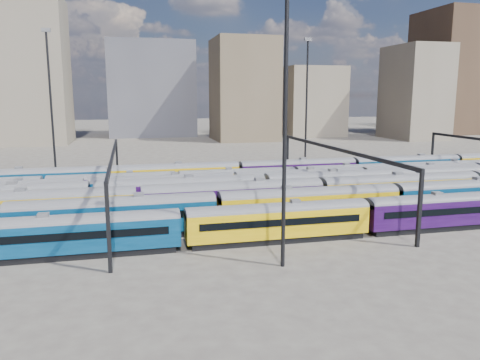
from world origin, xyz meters
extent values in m
plane|color=#46403B|center=(0.00, 0.00, 0.00)|extent=(500.00, 500.00, 0.00)
cube|color=black|center=(-23.13, -15.00, 0.34)|extent=(18.40, 2.39, 0.68)
cube|color=#052D4E|center=(-23.13, -15.00, 2.08)|extent=(19.36, 2.81, 2.81)
cylinder|color=#4C4C51|center=(-23.13, -15.00, 3.49)|extent=(19.36, 2.81, 2.81)
cube|color=black|center=(-23.13, -16.42, 2.42)|extent=(17.04, 0.06, 0.73)
cube|color=black|center=(-23.13, -13.58, 2.42)|extent=(17.04, 0.06, 0.73)
cube|color=slate|center=(-23.13, -15.00, 4.23)|extent=(0.97, 0.87, 0.34)
cube|color=black|center=(-3.17, -15.00, 0.34)|extent=(18.40, 2.39, 0.68)
cube|color=#C19707|center=(-3.17, -15.00, 2.08)|extent=(19.36, 2.81, 2.81)
cylinder|color=#4C4C51|center=(-3.17, -15.00, 3.49)|extent=(19.36, 2.81, 2.81)
cube|color=black|center=(-3.17, -16.42, 2.42)|extent=(17.04, 0.06, 0.73)
cube|color=black|center=(-3.17, -13.58, 2.42)|extent=(17.04, 0.06, 0.73)
cube|color=slate|center=(-3.17, -15.00, 4.23)|extent=(0.97, 0.87, 0.34)
cube|color=black|center=(16.79, -15.00, 0.34)|extent=(18.40, 2.39, 0.68)
cube|color=#1E0736|center=(16.79, -15.00, 2.08)|extent=(19.36, 2.81, 2.81)
cylinder|color=#4C4C51|center=(16.79, -15.00, 3.49)|extent=(19.36, 2.81, 2.81)
cube|color=black|center=(16.79, -16.42, 2.42)|extent=(17.04, 0.06, 0.73)
cube|color=black|center=(16.79, -13.58, 2.42)|extent=(17.04, 0.06, 0.73)
cube|color=slate|center=(16.79, -15.00, 4.23)|extent=(0.97, 0.87, 0.34)
cube|color=black|center=(-19.79, -10.00, 0.38)|extent=(20.40, 2.65, 0.75)
cube|color=#052D4E|center=(-19.79, -10.00, 2.31)|extent=(21.48, 3.11, 3.11)
cylinder|color=#4C4C51|center=(-19.79, -10.00, 3.87)|extent=(21.48, 3.11, 3.11)
cube|color=black|center=(-19.79, -11.58, 2.68)|extent=(18.90, 0.06, 0.81)
cube|color=black|center=(-19.79, -8.42, 2.68)|extent=(18.90, 0.06, 0.81)
cube|color=slate|center=(-19.79, -10.00, 4.70)|extent=(1.07, 0.97, 0.38)
cube|color=black|center=(2.29, -10.00, 0.38)|extent=(20.40, 2.65, 0.75)
cube|color=#C19707|center=(2.29, -10.00, 2.31)|extent=(21.48, 3.11, 3.11)
cylinder|color=#4C4C51|center=(2.29, -10.00, 3.87)|extent=(21.48, 3.11, 3.11)
cube|color=black|center=(2.29, -11.58, 2.68)|extent=(18.90, 0.06, 0.81)
cube|color=black|center=(2.29, -8.42, 2.68)|extent=(18.90, 0.06, 0.81)
cube|color=slate|center=(2.29, -10.00, 4.70)|extent=(1.07, 0.97, 0.38)
cube|color=black|center=(24.37, -10.00, 0.38)|extent=(20.40, 2.65, 0.75)
cube|color=#052D4E|center=(24.37, -10.00, 2.31)|extent=(21.48, 3.11, 3.11)
cylinder|color=#4C4C51|center=(24.37, -10.00, 3.87)|extent=(21.48, 3.11, 3.11)
cube|color=black|center=(24.37, -11.58, 2.68)|extent=(18.90, 0.06, 0.81)
cube|color=black|center=(24.37, -8.42, 2.68)|extent=(18.90, 0.06, 0.81)
cube|color=slate|center=(24.37, -10.00, 4.70)|extent=(1.07, 0.97, 0.38)
cube|color=black|center=(-28.58, -5.00, 0.39)|extent=(21.17, 2.75, 0.78)
cube|color=#C19707|center=(-28.58, -5.00, 2.40)|extent=(22.28, 3.23, 3.23)
cylinder|color=#4C4C51|center=(-28.58, -5.00, 4.01)|extent=(22.28, 3.23, 3.23)
cube|color=black|center=(-28.58, -6.64, 2.78)|extent=(19.61, 0.06, 0.84)
cube|color=black|center=(-28.58, -3.36, 2.78)|extent=(19.61, 0.06, 0.84)
cube|color=slate|center=(-28.58, -5.00, 4.87)|extent=(1.11, 1.00, 0.39)
cube|color=black|center=(-5.70, -5.00, 0.39)|extent=(21.17, 2.75, 0.78)
cube|color=#1E0736|center=(-5.70, -5.00, 2.40)|extent=(22.28, 3.23, 3.23)
cylinder|color=#4C4C51|center=(-5.70, -5.00, 4.01)|extent=(22.28, 3.23, 3.23)
cube|color=black|center=(-5.70, -6.64, 2.78)|extent=(19.61, 0.06, 0.84)
cube|color=black|center=(-5.70, -3.36, 2.78)|extent=(19.61, 0.06, 0.84)
cube|color=slate|center=(-5.70, -5.00, 4.87)|extent=(1.11, 1.00, 0.39)
cube|color=black|center=(17.19, -5.00, 0.39)|extent=(21.17, 2.75, 0.78)
cube|color=#C19707|center=(17.19, -5.00, 2.40)|extent=(22.28, 3.23, 3.23)
cylinder|color=#4C4C51|center=(17.19, -5.00, 4.01)|extent=(22.28, 3.23, 3.23)
cube|color=black|center=(17.19, -6.64, 2.78)|extent=(19.61, 0.06, 0.84)
cube|color=black|center=(17.19, -3.36, 2.78)|extent=(19.61, 0.06, 0.84)
cube|color=slate|center=(17.19, -5.00, 4.87)|extent=(1.11, 1.00, 0.39)
cube|color=black|center=(-11.51, 0.00, 0.38)|extent=(20.82, 2.70, 0.77)
cube|color=#1E0736|center=(-11.51, 0.00, 2.36)|extent=(21.92, 3.18, 3.18)
cylinder|color=#4C4C51|center=(-11.51, 0.00, 3.94)|extent=(21.92, 3.18, 3.18)
cube|color=black|center=(-11.51, -1.61, 2.74)|extent=(19.29, 0.06, 0.82)
cube|color=black|center=(-11.51, 1.61, 2.74)|extent=(19.29, 0.06, 0.82)
cube|color=slate|center=(-11.51, 0.00, 4.79)|extent=(1.10, 0.99, 0.38)
cube|color=black|center=(11.01, 0.00, 0.38)|extent=(20.82, 2.70, 0.77)
cube|color=#C19707|center=(11.01, 0.00, 2.36)|extent=(21.92, 3.18, 3.18)
cylinder|color=#4C4C51|center=(11.01, 0.00, 3.94)|extent=(21.92, 3.18, 3.18)
cube|color=black|center=(11.01, -1.61, 2.74)|extent=(19.29, 0.06, 0.82)
cube|color=black|center=(11.01, 1.61, 2.74)|extent=(19.29, 0.06, 0.82)
cube|color=slate|center=(11.01, 0.00, 4.79)|extent=(1.10, 0.99, 0.38)
cube|color=black|center=(33.53, 0.00, 0.38)|extent=(20.82, 2.70, 0.77)
cube|color=#052D4E|center=(33.53, 0.00, 2.36)|extent=(21.92, 3.18, 3.18)
cylinder|color=#4C4C51|center=(33.53, 0.00, 3.94)|extent=(21.92, 3.18, 3.18)
cube|color=black|center=(33.53, 1.61, 2.74)|extent=(19.29, 0.06, 0.82)
cube|color=slate|center=(33.53, 0.00, 4.79)|extent=(1.10, 0.99, 0.38)
cube|color=black|center=(-34.07, 5.00, 0.35)|extent=(18.85, 2.45, 0.69)
cube|color=#1E0736|center=(-34.07, 5.00, 2.13)|extent=(19.84, 2.88, 2.88)
cylinder|color=#4C4C51|center=(-34.07, 5.00, 3.57)|extent=(19.84, 2.88, 2.88)
cube|color=black|center=(-34.07, 3.54, 2.48)|extent=(17.46, 0.06, 0.74)
cube|color=black|center=(-34.07, 6.46, 2.48)|extent=(17.46, 0.06, 0.74)
cube|color=slate|center=(-34.07, 5.00, 4.34)|extent=(0.99, 0.89, 0.35)
cube|color=black|center=(-13.62, 5.00, 0.35)|extent=(18.85, 2.45, 0.69)
cube|color=#052D4E|center=(-13.62, 5.00, 2.13)|extent=(19.84, 2.88, 2.88)
cylinder|color=#4C4C51|center=(-13.62, 5.00, 3.57)|extent=(19.84, 2.88, 2.88)
cube|color=black|center=(-13.62, 3.54, 2.48)|extent=(17.46, 0.06, 0.74)
cube|color=black|center=(-13.62, 6.46, 2.48)|extent=(17.46, 0.06, 0.74)
cube|color=slate|center=(-13.62, 5.00, 4.34)|extent=(0.99, 0.89, 0.35)
cube|color=black|center=(6.82, 5.00, 0.35)|extent=(18.85, 2.45, 0.69)
cube|color=#C19707|center=(6.82, 5.00, 2.13)|extent=(19.84, 2.88, 2.88)
cylinder|color=#4C4C51|center=(6.82, 5.00, 3.57)|extent=(19.84, 2.88, 2.88)
cube|color=black|center=(6.82, 3.54, 2.48)|extent=(17.46, 0.06, 0.74)
cube|color=black|center=(6.82, 6.46, 2.48)|extent=(17.46, 0.06, 0.74)
cube|color=slate|center=(6.82, 5.00, 4.34)|extent=(0.99, 0.89, 0.35)
cube|color=black|center=(27.26, 5.00, 0.35)|extent=(18.85, 2.45, 0.69)
cube|color=#1E0736|center=(27.26, 5.00, 2.13)|extent=(19.84, 2.88, 2.88)
cylinder|color=#4C4C51|center=(27.26, 5.00, 3.57)|extent=(19.84, 2.88, 2.88)
cube|color=black|center=(27.26, 3.54, 2.48)|extent=(17.46, 0.06, 0.74)
cube|color=black|center=(27.26, 6.46, 2.48)|extent=(17.46, 0.06, 0.74)
cube|color=slate|center=(27.26, 5.00, 4.34)|extent=(0.99, 0.89, 0.35)
cube|color=black|center=(-20.52, 10.00, 0.32)|extent=(17.34, 2.25, 0.64)
cube|color=#1E0736|center=(-20.52, 10.00, 1.96)|extent=(18.25, 2.65, 2.65)
cylinder|color=#4C4C51|center=(-20.52, 10.00, 3.28)|extent=(18.25, 2.65, 2.65)
cube|color=black|center=(-20.52, 8.66, 2.28)|extent=(16.06, 0.06, 0.68)
cube|color=black|center=(-20.52, 11.34, 2.28)|extent=(16.06, 0.06, 0.68)
cube|color=slate|center=(-20.52, 10.00, 3.99)|extent=(0.91, 0.82, 0.32)
cube|color=black|center=(-1.67, 10.00, 0.32)|extent=(17.34, 2.25, 0.64)
cube|color=#C19707|center=(-1.67, 10.00, 1.96)|extent=(18.25, 2.65, 2.65)
cylinder|color=#4C4C51|center=(-1.67, 10.00, 3.28)|extent=(18.25, 2.65, 2.65)
cube|color=black|center=(-1.67, 8.66, 2.28)|extent=(16.06, 0.06, 0.68)
cube|color=black|center=(-1.67, 11.34, 2.28)|extent=(16.06, 0.06, 0.68)
cube|color=slate|center=(-1.67, 10.00, 3.99)|extent=(0.91, 0.82, 0.32)
cube|color=black|center=(17.18, 10.00, 0.32)|extent=(17.34, 2.25, 0.64)
cube|color=#C19707|center=(17.18, 10.00, 1.96)|extent=(18.25, 2.65, 2.65)
cylinder|color=#4C4C51|center=(17.18, 10.00, 3.28)|extent=(18.25, 2.65, 2.65)
cube|color=black|center=(17.18, 8.66, 2.28)|extent=(16.06, 0.06, 0.68)
cube|color=black|center=(17.18, 11.34, 2.28)|extent=(16.06, 0.06, 0.68)
cube|color=slate|center=(17.18, 10.00, 3.99)|extent=(0.91, 0.82, 0.32)
cube|color=black|center=(36.03, 10.00, 0.32)|extent=(17.34, 2.25, 0.64)
cube|color=#1E0736|center=(36.03, 10.00, 1.96)|extent=(18.25, 2.65, 2.65)
cylinder|color=#4C4C51|center=(36.03, 10.00, 3.28)|extent=(18.25, 2.65, 2.65)
cube|color=black|center=(36.03, 8.66, 2.28)|extent=(16.06, 0.06, 0.68)
cube|color=black|center=(36.03, 11.34, 2.28)|extent=(16.06, 0.06, 0.68)
cube|color=slate|center=(36.03, 10.00, 3.99)|extent=(0.91, 0.82, 0.32)
cube|color=black|center=(-31.58, 15.00, 0.35)|extent=(19.26, 2.50, 0.71)
cube|color=#052D4E|center=(-31.58, 15.00, 2.18)|extent=(20.28, 2.94, 2.94)
cylinder|color=#4C4C51|center=(-31.58, 15.00, 3.65)|extent=(20.28, 2.94, 2.94)
cube|color=black|center=(-31.58, 13.51, 2.53)|extent=(17.84, 0.06, 0.76)
cube|color=black|center=(-31.58, 16.49, 2.53)|extent=(17.84, 0.06, 0.76)
cube|color=slate|center=(-31.58, 15.00, 4.43)|extent=(1.01, 0.91, 0.35)
cube|color=black|center=(-10.71, 15.00, 0.35)|extent=(19.26, 2.50, 0.71)
cube|color=#C19707|center=(-10.71, 15.00, 2.18)|extent=(20.28, 2.94, 2.94)
cylinder|color=#4C4C51|center=(-10.71, 15.00, 3.65)|extent=(20.28, 2.94, 2.94)
cube|color=black|center=(-10.71, 13.51, 2.53)|extent=(17.84, 0.06, 0.76)
cube|color=black|center=(-10.71, 16.49, 2.53)|extent=(17.84, 0.06, 0.76)
cube|color=slate|center=(-10.71, 15.00, 4.43)|extent=(1.01, 0.91, 0.35)
cube|color=black|center=(10.17, 15.00, 0.35)|extent=(19.26, 2.50, 0.71)
cube|color=#1E0736|center=(10.17, 15.00, 2.18)|extent=(20.28, 2.94, 2.94)
cylinder|color=#4C4C51|center=(10.17, 15.00, 3.65)|extent=(20.28, 2.94, 2.94)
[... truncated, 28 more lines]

